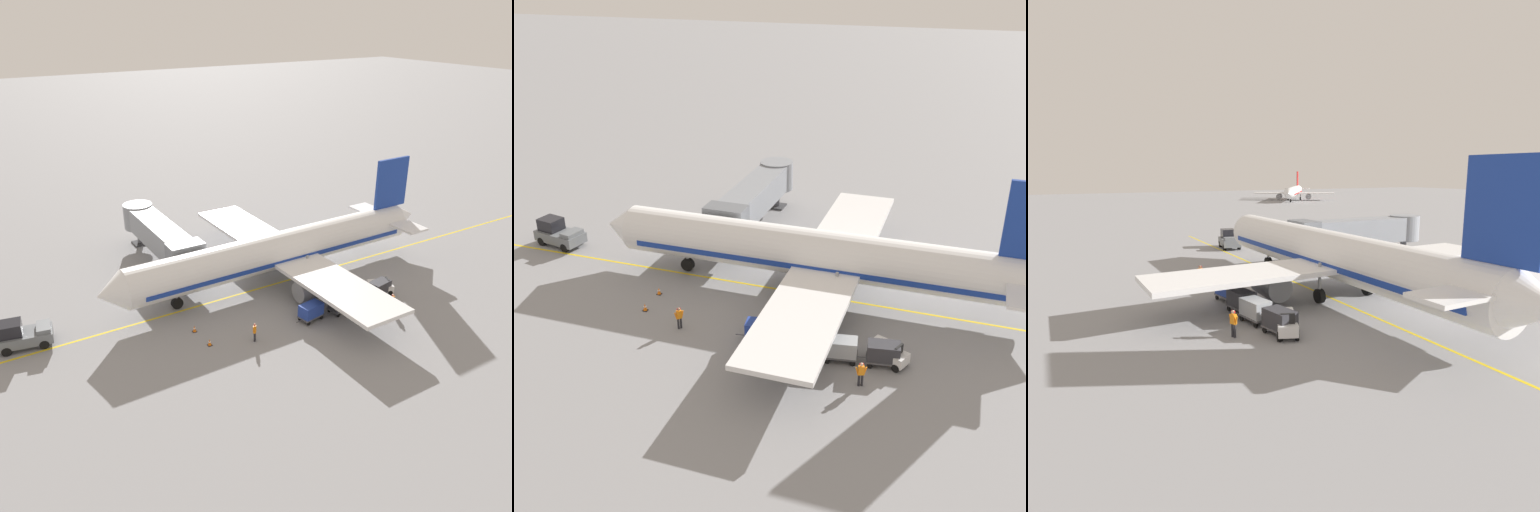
{
  "view_description": "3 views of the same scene",
  "coord_description": "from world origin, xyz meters",
  "views": [
    {
      "loc": [
        -40.25,
        29.25,
        25.5
      ],
      "look_at": [
        0.98,
        4.38,
        3.14
      ],
      "focal_mm": 37.69,
      "sensor_mm": 36.0,
      "label": 1
    },
    {
      "loc": [
        -40.84,
        -8.52,
        23.95
      ],
      "look_at": [
        1.1,
        6.02,
        2.26
      ],
      "focal_mm": 43.5,
      "sensor_mm": 36.0,
      "label": 2
    },
    {
      "loc": [
        -19.16,
        -27.41,
        9.74
      ],
      "look_at": [
        -0.79,
        7.0,
        2.38
      ],
      "focal_mm": 31.16,
      "sensor_mm": 36.0,
      "label": 3
    }
  ],
  "objects": [
    {
      "name": "ground_crew_wing_walker",
      "position": [
        -9.92,
        -3.68,
        0.95
      ],
      "size": [
        0.37,
        0.7,
        1.69
      ],
      "color": "#232328",
      "rests_on": "ground"
    },
    {
      "name": "baggage_tug_lead",
      "position": [
        -6.95,
        -4.83,
        0.71
      ],
      "size": [
        2.06,
        2.77,
        1.62
      ],
      "color": "silver",
      "rests_on": "ground"
    },
    {
      "name": "baggage_cart_third_in_train",
      "position": [
        -7.67,
        -1.9,
        0.95
      ],
      "size": [
        1.65,
        2.97,
        1.58
      ],
      "color": "#4C4C51",
      "rests_on": "ground"
    },
    {
      "name": "jet_bridge",
      "position": [
        10.48,
        10.77,
        3.46
      ],
      "size": [
        16.03,
        3.5,
        4.98
      ],
      "color": "gray",
      "rests_on": "ground"
    },
    {
      "name": "safety_cone_nose_left",
      "position": [
        -6.35,
        13.29,
        0.29
      ],
      "size": [
        0.36,
        0.36,
        0.59
      ],
      "color": "black",
      "rests_on": "ground"
    },
    {
      "name": "baggage_cart_tail_end",
      "position": [
        -7.28,
        -4.6,
        0.95
      ],
      "size": [
        1.65,
        2.97,
        1.58
      ],
      "color": "#4C4C51",
      "rests_on": "ground"
    },
    {
      "name": "ground_crew_loader",
      "position": [
        -7.7,
        9.74,
        0.95
      ],
      "size": [
        0.61,
        0.54,
        1.69
      ],
      "color": "#232328",
      "rests_on": "ground"
    },
    {
      "name": "pushback_tractor",
      "position": [
        1.5,
        26.49,
        1.1
      ],
      "size": [
        2.94,
        4.72,
        2.4
      ],
      "color": "slate",
      "rests_on": "ground"
    },
    {
      "name": "parked_airliner",
      "position": [
        0.75,
        1.68,
        3.19
      ],
      "size": [
        30.05,
        37.23,
        10.63
      ],
      "color": "white",
      "rests_on": "ground"
    },
    {
      "name": "ground_plane",
      "position": [
        0.0,
        0.0,
        0.0
      ],
      "size": [
        400.0,
        400.0,
        0.0
      ],
      "primitive_type": "plane",
      "color": "gray"
    },
    {
      "name": "gate_lead_in_line",
      "position": [
        0.0,
        0.0,
        0.0
      ],
      "size": [
        0.24,
        80.0,
        0.01
      ],
      "primitive_type": "cube",
      "color": "gold",
      "rests_on": "ground"
    },
    {
      "name": "safety_cone_nose_right",
      "position": [
        -3.81,
        13.48,
        0.29
      ],
      "size": [
        0.36,
        0.36,
        0.59
      ],
      "color": "black",
      "rests_on": "ground"
    },
    {
      "name": "baggage_cart_second_in_train",
      "position": [
        -7.63,
        0.56,
        0.95
      ],
      "size": [
        1.65,
        2.97,
        1.58
      ],
      "color": "#4C4C51",
      "rests_on": "ground"
    },
    {
      "name": "baggage_cart_front",
      "position": [
        -7.4,
        3.7,
        0.95
      ],
      "size": [
        1.65,
        2.97,
        1.58
      ],
      "color": "#4C4C51",
      "rests_on": "ground"
    }
  ]
}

